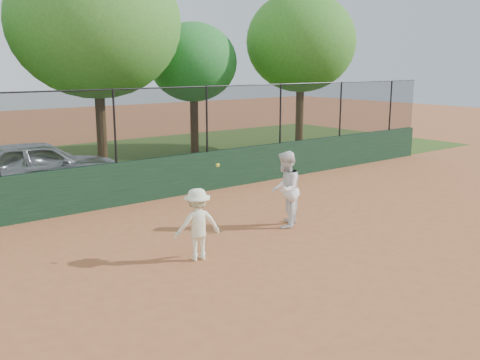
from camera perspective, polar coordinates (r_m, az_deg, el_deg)
ground at (r=10.63m, az=3.97°, el=-8.91°), size 80.00×80.00×0.00m
back_wall at (r=15.26m, az=-11.23°, el=-0.21°), size 26.00×0.20×1.20m
grass_strip at (r=20.81m, az=-18.70°, el=1.01°), size 36.00×12.00×0.01m
parked_car at (r=17.35m, az=-20.55°, el=1.42°), size 4.95×2.63×1.60m
player_second at (r=12.75m, az=4.85°, el=-1.01°), size 1.13×1.09×1.83m
player_main at (r=10.64m, az=-4.55°, el=-4.74°), size 1.05×0.76×1.94m
fence_assembly at (r=14.98m, az=-11.59°, el=5.90°), size 26.00×0.06×2.00m
tree_2 at (r=19.97m, az=-15.16°, el=15.87°), size 6.07×5.52×7.86m
tree_3 at (r=22.89m, az=-5.01°, el=12.37°), size 3.79×3.45×5.54m
tree_4 at (r=24.58m, az=6.55°, el=14.38°), size 5.08×4.61×6.97m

